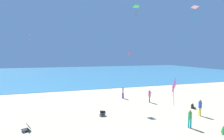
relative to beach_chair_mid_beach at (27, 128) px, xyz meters
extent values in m
plane|color=#C6B58C|center=(7.63, 4.01, -0.23)|extent=(120.00, 120.00, 0.00)
cube|color=teal|center=(7.63, 44.94, -0.21)|extent=(120.00, 60.00, 0.05)
cube|color=black|center=(-0.11, -0.05, -0.09)|extent=(0.70, 0.73, 0.03)
cube|color=black|center=(0.13, 0.06, 0.11)|extent=(0.47, 0.63, 0.41)
cylinder|color=#B7B7BC|center=(-0.13, -0.38, -0.16)|extent=(0.02, 0.02, 0.14)
cylinder|color=#B7B7BC|center=(-0.37, 0.14, -0.16)|extent=(0.02, 0.02, 0.14)
cube|color=black|center=(6.68, 1.47, -0.08)|extent=(0.69, 0.63, 0.03)
cube|color=black|center=(6.78, 1.69, 0.10)|extent=(0.58, 0.40, 0.36)
cylinder|color=#B7B7BC|center=(6.88, 1.23, -0.16)|extent=(0.02, 0.02, 0.15)
cylinder|color=#B7B7BC|center=(6.37, 1.46, -0.16)|extent=(0.02, 0.02, 0.15)
cylinder|color=yellow|center=(16.13, -1.43, 0.18)|extent=(0.14, 0.14, 0.83)
cylinder|color=yellow|center=(16.18, -1.25, 0.18)|extent=(0.14, 0.14, 0.83)
cylinder|color=blue|center=(16.15, -1.34, 0.90)|extent=(0.41, 0.41, 0.62)
sphere|color=#A87A5B|center=(16.15, -1.34, 1.32)|extent=(0.23, 0.23, 0.23)
cylinder|color=#19ADB2|center=(13.15, -3.45, 0.15)|extent=(0.13, 0.13, 0.76)
cylinder|color=#19ADB2|center=(13.00, -3.36, 0.15)|extent=(0.13, 0.13, 0.76)
cylinder|color=green|center=(13.08, -3.41, 0.81)|extent=(0.41, 0.41, 0.57)
sphere|color=#A87A5B|center=(13.08, -3.41, 1.19)|extent=(0.21, 0.21, 0.21)
cylinder|color=purple|center=(13.73, 4.51, 0.16)|extent=(0.14, 0.14, 0.79)
cylinder|color=purple|center=(13.81, 4.67, 0.16)|extent=(0.14, 0.14, 0.79)
cylinder|color=#D8599E|center=(13.77, 4.59, 0.85)|extent=(0.43, 0.43, 0.59)
sphere|color=#846047|center=(13.77, 4.59, 1.25)|extent=(0.22, 0.22, 0.22)
cylinder|color=purple|center=(11.28, 7.60, 0.16)|extent=(0.14, 0.14, 0.79)
cylinder|color=purple|center=(11.11, 7.55, 0.16)|extent=(0.14, 0.14, 0.79)
cylinder|color=white|center=(11.20, 7.58, 0.85)|extent=(0.40, 0.40, 0.59)
sphere|color=#846047|center=(11.20, 7.58, 1.25)|extent=(0.22, 0.22, 0.22)
cylinder|color=black|center=(17.19, 0.82, 0.00)|extent=(0.33, 0.33, 0.47)
sphere|color=tan|center=(17.19, 0.82, 0.32)|extent=(0.19, 0.19, 0.19)
cube|color=black|center=(17.38, 0.81, -0.16)|extent=(0.36, 0.26, 0.14)
cylinder|color=green|center=(14.72, -5.21, 0.02)|extent=(0.47, 0.47, 0.51)
sphere|color=#846047|center=(14.72, -5.21, 0.37)|extent=(0.20, 0.20, 0.20)
cube|color=black|center=(14.85, -5.05, -0.16)|extent=(0.44, 0.45, 0.15)
pyramid|color=yellow|center=(-2.33, 18.49, 9.45)|extent=(0.44, 0.46, 0.22)
cylinder|color=#DB3DA8|center=(-2.31, 18.51, 8.74)|extent=(0.14, 0.12, 0.93)
cube|color=#DB3DA8|center=(9.51, -5.89, 4.01)|extent=(0.72, 0.64, 0.91)
cylinder|color=#DB3DA8|center=(9.51, -5.89, 3.19)|extent=(0.08, 0.10, 0.98)
pyramid|color=green|center=(8.87, -1.48, 10.03)|extent=(0.78, 0.79, 0.28)
cylinder|color=red|center=(8.88, -1.48, 9.34)|extent=(0.07, 0.07, 0.51)
cube|color=red|center=(15.36, 15.08, 6.25)|extent=(0.22, 1.04, 1.03)
cylinder|color=blue|center=(15.36, 15.08, 5.60)|extent=(0.04, 0.04, 0.55)
pyramid|color=pink|center=(15.42, -0.91, 10.62)|extent=(0.70, 0.72, 0.36)
cylinder|color=#1EADAD|center=(15.39, -0.94, 9.74)|extent=(0.05, 0.05, 1.01)
camera|label=1|loc=(2.67, -14.89, 5.91)|focal=27.49mm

